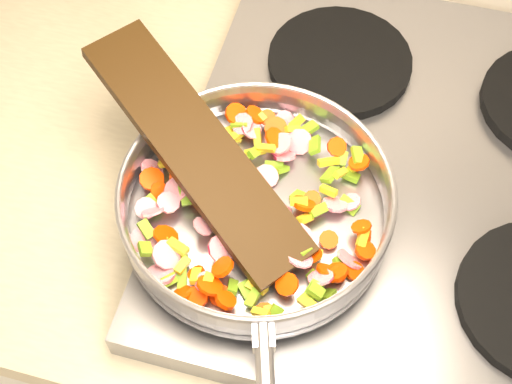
# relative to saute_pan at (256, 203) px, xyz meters

# --- Properties ---
(cooktop) EXTENTS (0.60, 0.60, 0.04)m
(cooktop) POSITION_rel_saute_pan_xyz_m (0.18, 0.12, -0.07)
(cooktop) COLOR #939399
(cooktop) RESTS_ON counter_top
(grate_fl) EXTENTS (0.19, 0.19, 0.02)m
(grate_fl) POSITION_rel_saute_pan_xyz_m (0.04, -0.02, -0.04)
(grate_fl) COLOR black
(grate_fl) RESTS_ON cooktop
(grate_bl) EXTENTS (0.19, 0.19, 0.02)m
(grate_bl) POSITION_rel_saute_pan_xyz_m (0.04, 0.26, -0.04)
(grate_bl) COLOR black
(grate_bl) RESTS_ON cooktop
(saute_pan) EXTENTS (0.34, 0.50, 0.06)m
(saute_pan) POSITION_rel_saute_pan_xyz_m (0.00, 0.00, 0.00)
(saute_pan) COLOR #9E9EA5
(saute_pan) RESTS_ON grate_fl
(vegetable_heap) EXTENTS (0.29, 0.28, 0.05)m
(vegetable_heap) POSITION_rel_saute_pan_xyz_m (-0.00, -0.00, -0.01)
(vegetable_heap) COLOR red
(vegetable_heap) RESTS_ON saute_pan
(wooden_spatula) EXTENTS (0.32, 0.27, 0.08)m
(wooden_spatula) POSITION_rel_saute_pan_xyz_m (-0.08, 0.03, 0.03)
(wooden_spatula) COLOR black
(wooden_spatula) RESTS_ON saute_pan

